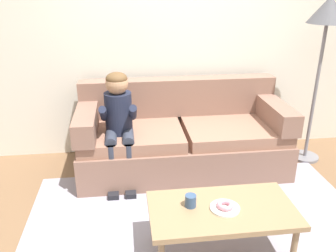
{
  "coord_description": "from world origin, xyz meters",
  "views": [
    {
      "loc": [
        -0.55,
        -2.49,
        1.88
      ],
      "look_at": [
        -0.18,
        0.45,
        0.65
      ],
      "focal_mm": 37.63,
      "sensor_mm": 36.0,
      "label": 1
    }
  ],
  "objects": [
    {
      "name": "person_child",
      "position": [
        -0.63,
        0.64,
        0.67
      ],
      "size": [
        0.34,
        0.58,
        1.1
      ],
      "color": "#1E2338",
      "rests_on": "ground"
    },
    {
      "name": "ground",
      "position": [
        0.0,
        0.0,
        0.0
      ],
      "size": [
        10.0,
        10.0,
        0.0
      ],
      "primitive_type": "plane",
      "color": "brown"
    },
    {
      "name": "coffee_table",
      "position": [
        0.09,
        -0.48,
        0.35
      ],
      "size": [
        1.04,
        0.56,
        0.39
      ],
      "color": "#937551",
      "rests_on": "ground"
    },
    {
      "name": "donut",
      "position": [
        0.1,
        -0.5,
        0.43
      ],
      "size": [
        0.15,
        0.15,
        0.04
      ],
      "primitive_type": "torus",
      "rotation": [
        0.0,
        0.0,
        0.33
      ],
      "color": "pink",
      "rests_on": "plate"
    },
    {
      "name": "floor_lamp",
      "position": [
        1.45,
        0.87,
        1.49
      ],
      "size": [
        0.4,
        0.4,
        1.75
      ],
      "color": "slate",
      "rests_on": "ground"
    },
    {
      "name": "couch",
      "position": [
        0.02,
        0.84,
        0.33
      ],
      "size": [
        2.12,
        0.9,
        0.91
      ],
      "color": "#846051",
      "rests_on": "ground"
    },
    {
      "name": "mug",
      "position": [
        -0.13,
        -0.43,
        0.44
      ],
      "size": [
        0.08,
        0.08,
        0.09
      ],
      "primitive_type": "cylinder",
      "color": "#334C72",
      "rests_on": "coffee_table"
    },
    {
      "name": "wall_back",
      "position": [
        0.0,
        1.4,
        1.4
      ],
      "size": [
        8.0,
        0.1,
        2.8
      ],
      "primitive_type": "cube",
      "color": "silver",
      "rests_on": "ground"
    },
    {
      "name": "toy_controller",
      "position": [
        0.55,
        0.01,
        0.03
      ],
      "size": [
        0.23,
        0.09,
        0.05
      ],
      "rotation": [
        0.0,
        0.0,
        0.38
      ],
      "color": "blue",
      "rests_on": "ground"
    },
    {
      "name": "area_rug",
      "position": [
        0.0,
        -0.25,
        0.01
      ],
      "size": [
        2.84,
        1.98,
        0.01
      ],
      "primitive_type": "cube",
      "color": "#9993A3",
      "rests_on": "ground"
    },
    {
      "name": "plate",
      "position": [
        0.1,
        -0.5,
        0.4
      ],
      "size": [
        0.21,
        0.21,
        0.01
      ],
      "primitive_type": "cylinder",
      "color": "white",
      "rests_on": "coffee_table"
    }
  ]
}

